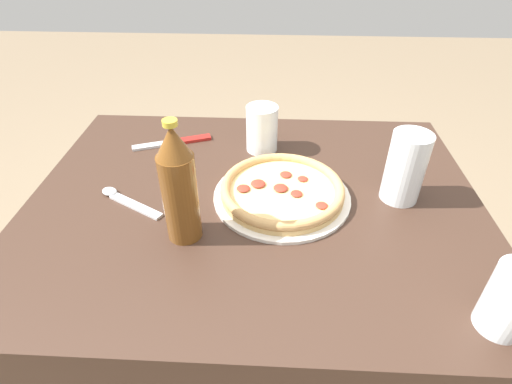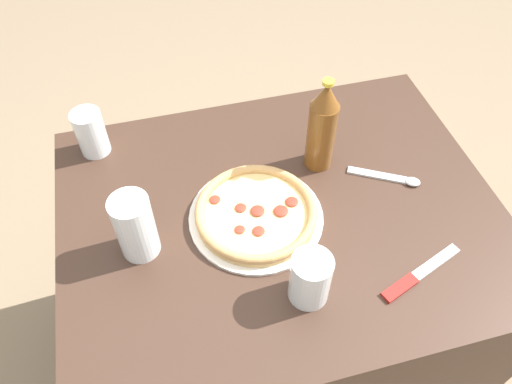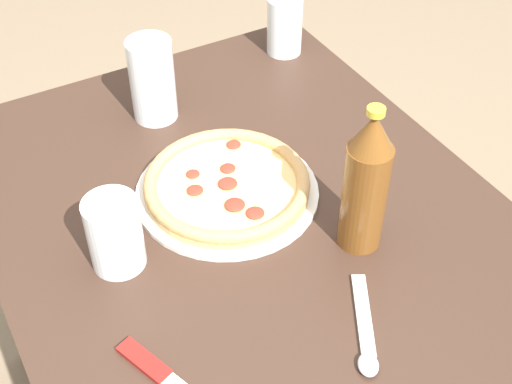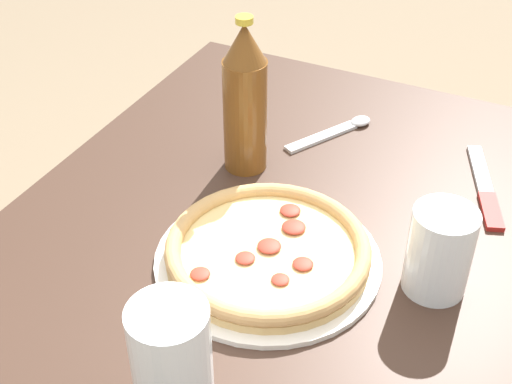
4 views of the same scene
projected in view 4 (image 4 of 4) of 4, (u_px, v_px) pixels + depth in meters
pizza_pepperoni at (268, 252)px, 0.94m from camera, size 0.30×0.30×0.04m
glass_cola at (439, 255)px, 0.88m from camera, size 0.08×0.08×0.12m
glass_water at (173, 371)px, 0.72m from camera, size 0.08×0.08×0.16m
beer_bottle at (245, 100)px, 1.06m from camera, size 0.07×0.07×0.25m
knife at (485, 190)px, 1.08m from camera, size 0.21×0.10×0.01m
spoon at (338, 130)px, 1.21m from camera, size 0.16×0.11×0.01m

